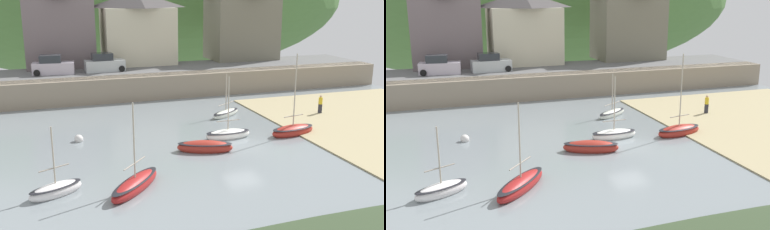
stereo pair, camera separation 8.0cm
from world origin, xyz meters
The scene contains 15 objects.
ground centered at (1.40, -9.56, 0.16)m, with size 48.00×41.00×0.61m.
quay_seawall centered at (0.00, 17.50, 1.36)m, with size 48.00×9.40×2.40m.
waterfront_building_left centered at (-10.67, 25.20, 7.49)m, with size 7.70×4.56×9.98m.
waterfront_building_centre centered at (-1.90, 25.20, 6.58)m, with size 8.30×6.04×8.24m.
waterfront_building_right centered at (11.26, 25.20, 7.66)m, with size 8.37×6.06×10.36m.
sailboat_far_left centered at (2.04, 8.01, 0.25)m, with size 3.43×2.64×3.90m.
sailboat_white_hull centered at (-8.65, -4.74, 0.31)m, with size 3.83×4.12×5.09m.
sailboat_nearest_shore centered at (-0.26, 2.15, 0.29)m, with size 3.51×1.33×4.80m.
dinghy_open_wooden centered at (-2.89, -0.05, 0.30)m, with size 3.96×2.41×0.98m.
sailboat_tall_mast centered at (-12.78, -4.04, 0.29)m, with size 3.15×2.22×3.98m.
rowboat_small_beached centered at (4.76, 1.40, 0.32)m, with size 4.03×2.10×6.36m.
parked_car_near_slipway centered at (-11.75, 20.70, 3.20)m, with size 4.25×2.11×1.95m.
parked_car_by_wall centered at (-6.55, 20.70, 3.20)m, with size 4.18×1.89×1.95m.
person_on_slipway centered at (10.22, 5.95, 0.98)m, with size 0.34×0.34×1.62m.
mooring_buoy centered at (-10.79, 4.86, 0.19)m, with size 0.63×0.63×0.63m.
Camera 2 is at (-13.01, -27.45, 10.32)m, focal length 42.59 mm.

